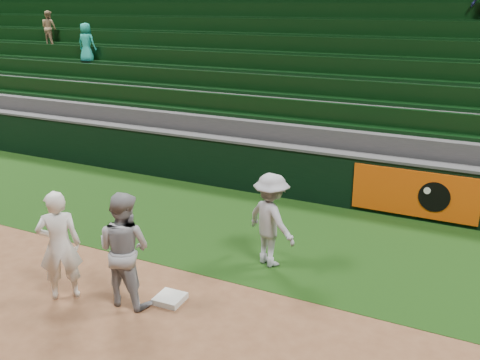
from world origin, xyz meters
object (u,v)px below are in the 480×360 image
object	(u,v)px
baserunner	(124,249)
base_coach	(271,220)
first_base	(170,299)
first_baseman	(59,245)

from	to	relation	value
baserunner	base_coach	world-z (taller)	baserunner
baserunner	base_coach	size ratio (longest dim) A/B	1.08
first_base	baserunner	distance (m)	1.07
first_base	base_coach	bearing A→B (deg)	64.21
baserunner	first_baseman	bearing A→B (deg)	17.45
first_base	base_coach	world-z (taller)	base_coach
first_baseman	base_coach	xyz separation A→B (m)	(2.46, 2.46, -0.04)
first_baseman	base_coach	size ratio (longest dim) A/B	1.06
first_baseman	baserunner	bearing A→B (deg)	157.18
first_base	baserunner	xyz separation A→B (m)	(-0.58, -0.29, 0.85)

